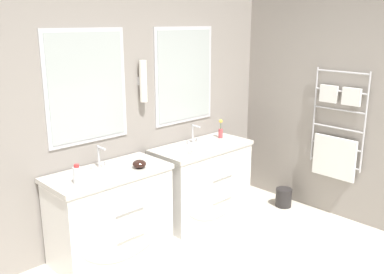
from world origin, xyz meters
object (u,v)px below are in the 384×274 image
at_px(vanity_right, 204,181).
at_px(toiletry_bottle, 77,175).
at_px(vanity_left, 112,214).
at_px(amenity_bowl, 139,164).
at_px(waste_bin, 284,197).
at_px(flower_vase, 221,130).

height_order(vanity_right, toiletry_bottle, toiletry_bottle).
distance_m(vanity_left, amenity_bowl, 0.51).
relative_size(toiletry_bottle, waste_bin, 0.76).
distance_m(amenity_bowl, waste_bin, 1.97).
height_order(vanity_right, amenity_bowl, amenity_bowl).
relative_size(vanity_left, waste_bin, 5.07).
distance_m(vanity_left, waste_bin, 2.11).
height_order(vanity_right, waste_bin, vanity_right).
xyz_separation_m(flower_vase, waste_bin, (0.52, -0.54, -0.79)).
relative_size(vanity_right, amenity_bowl, 8.93).
xyz_separation_m(toiletry_bottle, waste_bin, (2.39, -0.39, -0.78)).
xyz_separation_m(vanity_right, amenity_bowl, (-0.92, -0.09, 0.44)).
bearing_deg(amenity_bowl, flower_vase, 8.35).
relative_size(vanity_left, amenity_bowl, 8.93).
bearing_deg(flower_vase, toiletry_bottle, -175.48).
xyz_separation_m(vanity_right, toiletry_bottle, (-1.51, -0.05, 0.48)).
relative_size(vanity_left, toiletry_bottle, 6.70).
distance_m(amenity_bowl, flower_vase, 1.29).
height_order(vanity_right, flower_vase, flower_vase).
distance_m(vanity_right, amenity_bowl, 1.02).
distance_m(flower_vase, waste_bin, 1.09).
distance_m(vanity_right, toiletry_bottle, 1.59).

